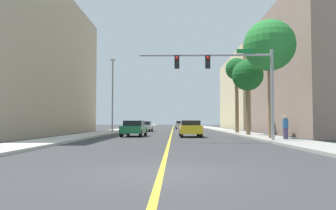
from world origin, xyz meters
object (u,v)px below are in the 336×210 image
(street_lamp, at_px, (113,92))
(car_black, at_px, (141,126))
(car_white, at_px, (145,126))
(car_yellow, at_px, (190,128))
(palm_mid, at_px, (248,76))
(car_green, at_px, (134,128))
(palm_far, at_px, (237,71))
(palm_near, at_px, (269,46))
(pedestrian, at_px, (285,127))
(traffic_signal_mast, at_px, (231,73))
(car_silver, at_px, (181,125))

(street_lamp, bearing_deg, car_black, 83.11)
(car_white, xyz_separation_m, car_yellow, (5.32, -15.77, 0.05))
(palm_mid, height_order, car_black, palm_mid)
(street_lamp, bearing_deg, car_green, -66.96)
(car_yellow, bearing_deg, car_green, 168.84)
(car_green, bearing_deg, street_lamp, 115.84)
(street_lamp, relative_size, palm_far, 1.02)
(palm_near, bearing_deg, street_lamp, 136.04)
(car_green, xyz_separation_m, car_yellow, (5.01, -0.88, 0.01))
(pedestrian, bearing_deg, palm_far, -135.57)
(street_lamp, bearing_deg, palm_far, -4.95)
(car_green, relative_size, car_black, 0.99)
(street_lamp, bearing_deg, palm_near, -43.96)
(car_white, distance_m, car_yellow, 16.64)
(palm_near, bearing_deg, pedestrian, -75.20)
(car_green, height_order, car_yellow, car_yellow)
(street_lamp, height_order, pedestrian, street_lamp)
(car_black, relative_size, pedestrian, 2.74)
(palm_near, height_order, car_green, palm_near)
(traffic_signal_mast, bearing_deg, palm_far, 78.33)
(street_lamp, xyz_separation_m, car_green, (3.45, -8.11, -4.02))
(palm_far, height_order, pedestrian, palm_far)
(car_white, xyz_separation_m, pedestrian, (11.46, -22.22, 0.23))
(car_white, bearing_deg, palm_near, -59.06)
(street_lamp, relative_size, car_black, 1.92)
(car_white, height_order, car_silver, car_silver)
(palm_near, height_order, palm_far, palm_near)
(traffic_signal_mast, distance_m, car_black, 33.12)
(car_yellow, bearing_deg, car_white, 107.49)
(street_lamp, relative_size, pedestrian, 5.26)
(street_lamp, relative_size, car_yellow, 2.08)
(street_lamp, bearing_deg, car_silver, 70.78)
(palm_far, height_order, car_yellow, palm_far)
(traffic_signal_mast, xyz_separation_m, car_black, (-8.93, 31.68, -3.77))
(traffic_signal_mast, xyz_separation_m, car_green, (-7.28, 8.62, -3.72))
(car_silver, bearing_deg, palm_mid, -80.44)
(street_lamp, distance_m, palm_far, 14.15)
(car_green, bearing_deg, palm_far, 36.15)
(car_white, relative_size, car_silver, 0.90)
(traffic_signal_mast, xyz_separation_m, car_yellow, (-2.28, 7.73, -3.71))
(car_black, bearing_deg, car_white, 99.55)
(traffic_signal_mast, height_order, palm_mid, palm_mid)
(palm_near, bearing_deg, palm_far, 90.82)
(car_yellow, height_order, pedestrian, pedestrian)
(palm_far, distance_m, pedestrian, 15.45)
(traffic_signal_mast, height_order, car_white, traffic_signal_mast)
(pedestrian, bearing_deg, car_silver, -129.01)
(palm_near, height_order, pedestrian, palm_near)
(palm_far, relative_size, car_green, 1.91)
(palm_near, xyz_separation_m, car_white, (-10.98, 20.38, -6.23))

